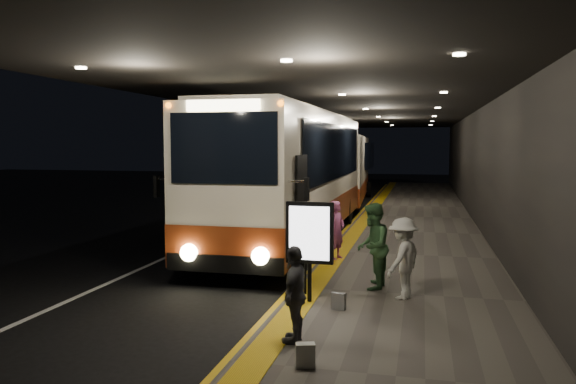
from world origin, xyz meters
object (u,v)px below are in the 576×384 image
at_px(coach_second, 343,172).
at_px(passenger_waiting_white, 403,258).
at_px(passenger_boarding, 337,230).
at_px(bag_polka, 339,301).
at_px(coach_main, 293,181).
at_px(passenger_waiting_green, 372,246).
at_px(passenger_waiting_grey, 295,294).
at_px(info_sign, 310,235).
at_px(bag_plain, 305,355).
at_px(stanchion_post, 305,267).

xyz_separation_m(coach_second, passenger_waiting_white, (3.76, -18.61, -0.73)).
bearing_deg(passenger_waiting_white, passenger_boarding, -127.42).
bearing_deg(passenger_boarding, bag_polka, -149.65).
distance_m(coach_main, bag_polka, 8.25).
distance_m(passenger_waiting_green, passenger_waiting_grey, 3.53).
xyz_separation_m(passenger_waiting_grey, info_sign, (-0.21, 2.14, 0.55)).
height_order(passenger_waiting_white, bag_polka, passenger_waiting_white).
bearing_deg(info_sign, coach_main, 105.98).
bearing_deg(passenger_waiting_grey, bag_plain, 23.20).
xyz_separation_m(passenger_boarding, passenger_waiting_white, (1.79, -3.41, 0.03)).
relative_size(coach_main, passenger_waiting_white, 8.29).
xyz_separation_m(passenger_waiting_grey, stanchion_post, (-0.39, 2.65, -0.18)).
relative_size(bag_plain, stanchion_post, 0.29).
relative_size(passenger_waiting_grey, bag_polka, 4.80).
bearing_deg(passenger_waiting_grey, passenger_boarding, -175.12).
bearing_deg(passenger_waiting_white, coach_main, -125.88).
xyz_separation_m(coach_main, coach_second, (-0.04, 11.98, -0.27)).
height_order(coach_second, passenger_waiting_green, coach_second).
bearing_deg(coach_second, stanchion_post, -87.82).
relative_size(passenger_waiting_white, bag_plain, 4.93).
bearing_deg(info_sign, passenger_waiting_grey, -83.97).
height_order(coach_main, bag_polka, coach_main).
distance_m(passenger_boarding, bag_plain, 7.16).
relative_size(coach_main, info_sign, 6.87).
bearing_deg(coach_main, passenger_waiting_green, -62.61).
xyz_separation_m(bag_plain, info_sign, (-0.55, 3.05, 1.12)).
distance_m(coach_main, coach_second, 11.98).
xyz_separation_m(passenger_waiting_white, passenger_waiting_grey, (-1.49, -2.80, -0.05)).
xyz_separation_m(coach_second, info_sign, (2.06, -19.27, -0.24)).
bearing_deg(passenger_waiting_green, passenger_waiting_grey, -9.83).
bearing_deg(bag_plain, coach_second, 96.68).
bearing_deg(bag_plain, passenger_boarding, 95.18).
bearing_deg(stanchion_post, passenger_waiting_green, 31.91).
distance_m(passenger_waiting_white, passenger_waiting_grey, 3.17).
bearing_deg(bag_plain, passenger_waiting_grey, 111.06).
xyz_separation_m(coach_second, stanchion_post, (1.87, -18.76, -0.97)).
bearing_deg(coach_second, bag_plain, -86.85).
relative_size(coach_second, stanchion_post, 10.09).
height_order(coach_main, passenger_waiting_white, coach_main).
xyz_separation_m(coach_main, passenger_waiting_green, (3.08, -6.01, -0.91)).
xyz_separation_m(passenger_waiting_white, info_sign, (-1.70, -0.66, 0.50)).
distance_m(passenger_waiting_white, bag_plain, 3.93).
bearing_deg(passenger_boarding, info_sign, -157.34).
xyz_separation_m(bag_polka, info_sign, (-0.61, 0.36, 1.13)).
bearing_deg(bag_plain, bag_polka, 88.88).
distance_m(passenger_waiting_green, bag_polka, 1.86).
xyz_separation_m(coach_main, info_sign, (2.01, -7.29, -0.51)).
xyz_separation_m(bag_polka, stanchion_post, (-0.79, 0.87, 0.40)).
height_order(coach_main, info_sign, coach_main).
distance_m(passenger_boarding, stanchion_post, 3.56).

